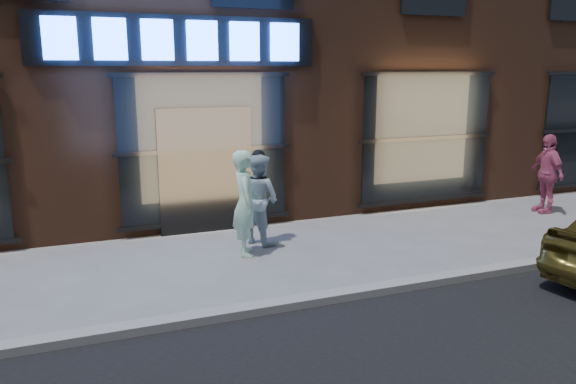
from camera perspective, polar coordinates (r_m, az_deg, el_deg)
name	(u,v)px	position (r m, az deg, el deg)	size (l,w,h in m)	color
ground	(277,310)	(7.56, -1.10, -11.87)	(90.00, 90.00, 0.00)	slate
curb	(277,305)	(7.54, -1.10, -11.45)	(60.00, 0.25, 0.12)	gray
man_bowtie	(245,203)	(9.45, -4.36, -1.13)	(0.66, 0.43, 1.80)	#BCF7CA
man_cap	(259,199)	(10.10, -2.98, -0.68)	(0.80, 0.62, 1.64)	white
passerby	(547,174)	(13.48, 24.78, 1.70)	(1.01, 0.42, 1.73)	#C24F78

